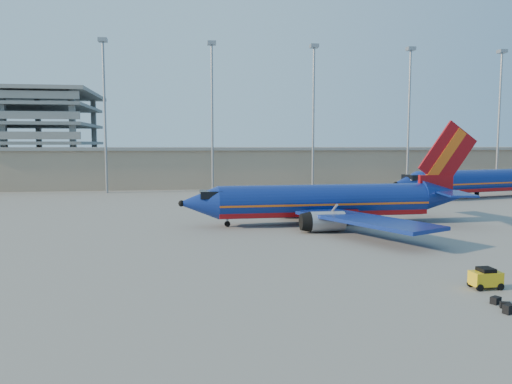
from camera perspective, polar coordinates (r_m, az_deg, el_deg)
The scene contains 6 objects.
ground at distance 52.90m, azimuth 3.41°, elevation -4.63°, with size 220.00×220.00×0.00m, color slate.
terminal_building at distance 111.01m, azimuth 2.43°, elevation 2.98°, with size 122.00×16.00×8.50m.
light_mast_row at distance 98.56m, azimuth 0.87°, elevation 10.35°, with size 101.60×1.60×28.65m.
aircraft_main at distance 58.62m, azimuth 8.48°, elevation -1.12°, with size 35.72×34.37×12.10m.
aircraft_second at distance 94.74m, azimuth 24.38°, elevation 1.18°, with size 36.88×16.73×12.68m.
baggage_tug at distance 35.90m, azimuth 24.77°, elevation -8.89°, with size 1.93×1.19×1.38m.
Camera 1 is at (-10.58, -50.97, 9.38)m, focal length 35.00 mm.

